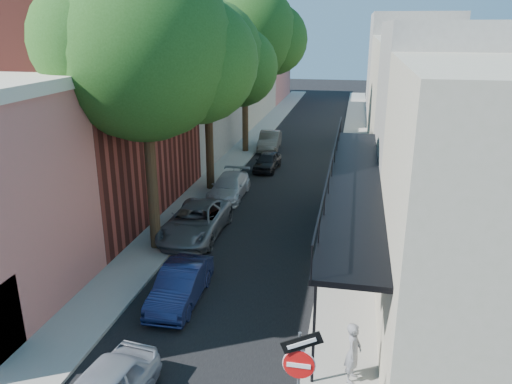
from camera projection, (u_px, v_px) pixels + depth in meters
The scene contains 15 objects.
road_surface at pixel (302, 145), 38.60m from camera, with size 6.00×64.00×0.01m, color black.
sidewalk_left at pixel (251, 142), 39.33m from camera, with size 2.00×64.00×0.12m, color gray.
sidewalk_right at pixel (354, 147), 37.83m from camera, with size 2.00×64.00×0.12m, color gray.
buildings_left at pixel (179, 79), 37.63m from camera, with size 10.10×59.10×12.00m.
buildings_right at pixel (430, 91), 35.03m from camera, with size 9.80×55.00×10.00m.
sign_post at pixel (299, 369), 10.38m from camera, with size 0.89×0.17×2.99m.
oak_near at pixel (157, 52), 18.38m from camera, with size 7.48×6.80×11.42m.
oak_mid at pixel (215, 61), 26.06m from camera, with size 6.60×6.00×10.20m.
oak_far at pixel (252, 34), 34.07m from camera, with size 7.70×7.00×11.90m.
parked_car_b at pixel (180, 285), 16.60m from camera, with size 1.31×3.75×1.23m, color #151D43.
parked_car_c at pixel (196, 222), 21.76m from camera, with size 2.30×4.98×1.39m, color slate.
parked_car_d at pixel (229, 187), 26.73m from camera, with size 1.72×4.22×1.23m, color silver.
parked_car_e at pixel (267, 161), 31.88m from camera, with size 1.35×3.36×1.14m, color black.
parked_car_f at pixel (270, 141), 37.04m from camera, with size 1.44×4.13×1.36m, color #686158.
pedestrian at pixel (353, 352), 12.68m from camera, with size 0.60×0.39×1.64m, color slate.
Camera 1 is at (3.99, -7.71, 8.84)m, focal length 35.00 mm.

